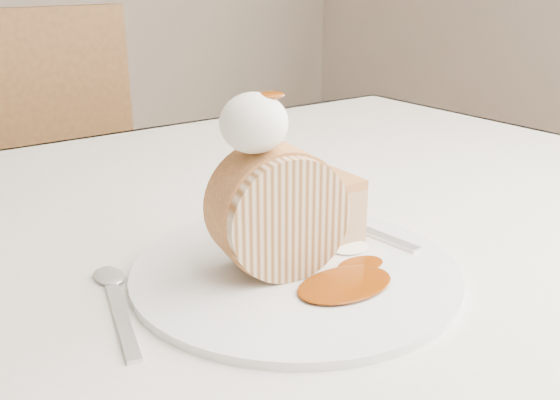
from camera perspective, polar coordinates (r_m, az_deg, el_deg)
table at (r=0.74m, az=-7.10°, el=-8.52°), size 1.40×0.90×0.75m
chair_far at (r=1.47m, az=-22.99°, el=-0.17°), size 0.52×0.52×0.95m
plate at (r=0.57m, az=1.40°, el=-6.48°), size 0.31×0.31×0.01m
roulade_slice at (r=0.55m, az=-0.22°, el=-1.08°), size 0.12×0.08×0.11m
cake_chunk at (r=0.62m, az=3.80°, el=-1.20°), size 0.07×0.06×0.06m
whipped_cream at (r=0.52m, az=-2.41°, el=7.04°), size 0.06×0.06×0.05m
caramel_drizzle at (r=0.52m, az=-1.06°, el=10.25°), size 0.03×0.02×0.01m
caramel_pool at (r=0.54m, az=5.95°, el=-7.65°), size 0.10×0.06×0.00m
fork at (r=0.65m, az=8.00°, el=-2.83°), size 0.04×0.18×0.00m
spoon at (r=0.52m, az=-14.21°, el=-10.61°), size 0.06×0.15×0.00m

